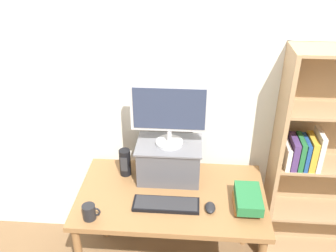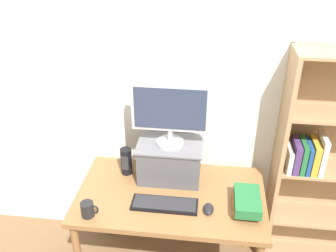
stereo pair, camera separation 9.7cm
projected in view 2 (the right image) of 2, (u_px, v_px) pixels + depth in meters
The scene contains 9 objects.
back_wall at pixel (179, 88), 2.57m from camera, with size 7.00×0.08×2.60m.
desk at pixel (171, 203), 2.50m from camera, with size 1.23×0.72×0.74m.
riser_box at pixel (170, 160), 2.56m from camera, with size 0.44×0.30×0.27m.
computer_monitor at pixel (170, 112), 2.37m from camera, with size 0.50×0.18×0.43m.
keyboard at pixel (165, 204), 2.35m from camera, with size 0.42×0.14×0.02m.
computer_mouse at pixel (209, 209), 2.31m from camera, with size 0.06×0.10×0.04m.
book_stack at pixel (247, 203), 2.30m from camera, with size 0.17×0.27×0.10m.
coffee_mug at pixel (88, 209), 2.26m from camera, with size 0.11×0.08×0.10m.
desk_speaker at pixel (126, 161), 2.61m from camera, with size 0.08×0.08×0.20m.
Camera 2 is at (0.22, -1.91, 2.34)m, focal length 40.00 mm.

